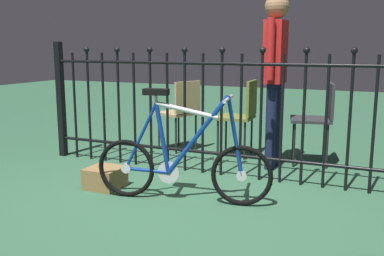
% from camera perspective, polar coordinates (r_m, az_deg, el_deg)
% --- Properties ---
extents(ground_plane, '(20.00, 20.00, 0.00)m').
position_cam_1_polar(ground_plane, '(3.70, -2.04, -8.95)').
color(ground_plane, '#326043').
extents(iron_fence, '(3.69, 0.07, 1.29)m').
position_cam_1_polar(iron_fence, '(4.24, 1.33, 2.61)').
color(iron_fence, black).
rests_on(iron_fence, ground).
extents(bicycle, '(1.42, 0.43, 0.91)m').
position_cam_1_polar(bicycle, '(3.51, -1.34, -4.48)').
color(bicycle, black).
rests_on(bicycle, ground).
extents(chair_charcoal, '(0.49, 0.49, 0.86)m').
position_cam_1_polar(chair_charcoal, '(4.77, 16.16, 1.72)').
color(chair_charcoal, black).
rests_on(chair_charcoal, ground).
extents(chair_tan, '(0.52, 0.52, 0.84)m').
position_cam_1_polar(chair_tan, '(5.20, -1.37, 2.56)').
color(chair_tan, black).
rests_on(chair_tan, ground).
extents(chair_olive, '(0.41, 0.41, 0.87)m').
position_cam_1_polar(chair_olive, '(4.97, 6.58, 2.20)').
color(chair_olive, black).
rests_on(chair_olive, ground).
extents(person_visitor, '(0.24, 0.48, 1.74)m').
position_cam_1_polar(person_visitor, '(4.49, 10.75, 8.02)').
color(person_visitor, '#191E3F').
rests_on(person_visitor, ground).
extents(display_crate, '(0.30, 0.30, 0.18)m').
position_cam_1_polar(display_crate, '(3.97, -11.26, -6.35)').
color(display_crate, olive).
rests_on(display_crate, ground).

